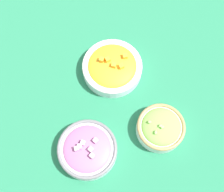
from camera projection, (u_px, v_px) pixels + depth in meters
name	position (u px, v px, depth m)	size (l,w,h in m)	color
ground_plane	(112.00, 99.00, 1.08)	(3.00, 3.00, 0.00)	#23704C
bowl_squash	(112.00, 67.00, 1.09)	(0.21, 0.21, 0.08)	silver
bowl_lettuce	(161.00, 128.00, 1.01)	(0.16, 0.16, 0.07)	white
bowl_red_onion	(87.00, 149.00, 0.99)	(0.19, 0.19, 0.07)	silver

